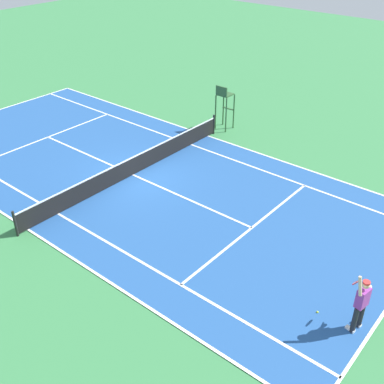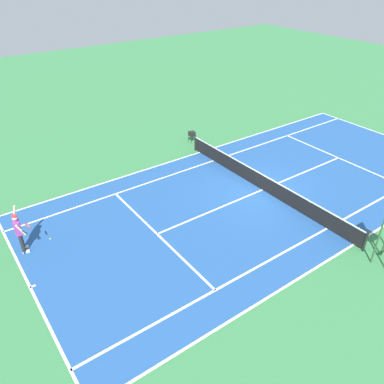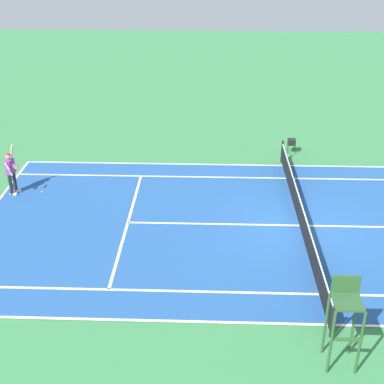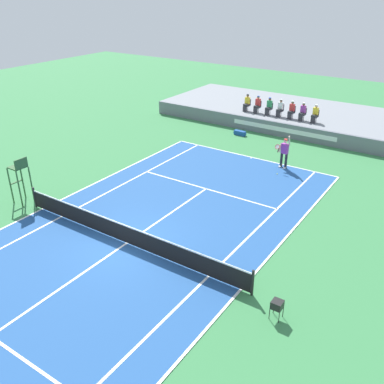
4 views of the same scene
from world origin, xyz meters
name	(u,v)px [view 1 (image 1 of 4)]	position (x,y,z in m)	size (l,w,h in m)	color
ground_plane	(133,175)	(0.00, 0.00, 0.00)	(80.00, 80.00, 0.00)	#387F47
court	(133,175)	(0.00, 0.00, 0.01)	(11.08, 23.88, 0.03)	#235193
net	(133,165)	(0.00, 0.00, 0.52)	(11.98, 0.10, 1.07)	black
tennis_player	(361,303)	(2.26, 11.46, 0.99)	(0.81, 0.62, 2.08)	#232328
tennis_ball	(317,312)	(2.40, 10.35, 0.03)	(0.07, 0.07, 0.07)	#D1E533
umpire_chair	(224,101)	(-6.82, 0.00, 1.56)	(0.77, 0.77, 2.44)	#2D562D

